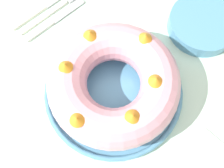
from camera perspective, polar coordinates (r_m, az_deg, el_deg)
ground_plane at (r=1.39m, az=-0.40°, el=-11.36°), size 8.00×8.00×0.00m
dining_table at (r=0.73m, az=-0.74°, el=-2.93°), size 1.12×1.25×0.76m
serving_dish at (r=0.63m, az=-0.00°, el=-1.72°), size 0.33×0.33×0.02m
bundt_cake at (r=0.58m, az=-0.00°, el=0.02°), size 0.30×0.30×0.10m
fork at (r=0.77m, az=-11.53°, el=16.15°), size 0.02×0.22×0.01m
serving_knife at (r=0.78m, az=-14.76°, el=15.84°), size 0.02×0.24×0.01m
cake_knife at (r=0.74m, az=-13.07°, el=12.98°), size 0.02×0.19×0.01m
side_bowl at (r=0.74m, az=19.03°, el=12.19°), size 0.18×0.18×0.04m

